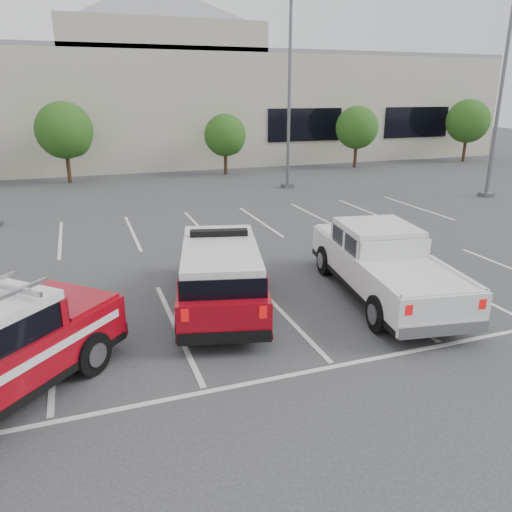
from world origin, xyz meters
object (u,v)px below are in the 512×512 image
Objects in this scene: tree_far_right at (468,123)px; tree_mid_left at (66,132)px; tree_right at (358,129)px; fire_chief_suv at (220,278)px; white_pickup at (383,270)px; light_pole_right at (500,95)px; light_pole_mid at (289,95)px; convention_building at (132,100)px; tree_mid_right at (226,137)px.

tree_mid_left is at bearing 180.00° from tree_far_right.
tree_far_right is at bearing 0.00° from tree_right.
fire_chief_suv is 4.40m from white_pickup.
light_pole_right is 1.76× the size of fire_chief_suv.
fire_chief_suv is at bearing 179.06° from white_pickup.
light_pole_right is 16.95m from white_pickup.
tree_mid_left is 23.45m from white_pickup.
white_pickup is (-12.10, -21.97, -2.02)m from tree_right.
tree_right is 0.69× the size of white_pickup.
light_pole_mid is at bearing 75.13° from fire_chief_suv.
tree_right reaches higher than fire_chief_suv.
tree_far_right reaches higher than tree_right.
white_pickup is at bearing 3.96° from fire_chief_suv.
convention_building reaches higher than tree_right.
tree_right is at bearing 94.31° from light_pole_right.
tree_mid_right is 10.00m from tree_right.
light_pole_right is at bearing -127.04° from tree_far_right.
tree_right reaches higher than tree_mid_right.
tree_right is at bearing -180.00° from tree_far_right.
tree_far_right is 31.25m from white_pickup.
light_pole_mid is at bearing 84.94° from white_pickup.
tree_far_right is 19.19m from light_pole_mid.
tree_mid_left is 1.21× the size of tree_mid_right.
tree_far_right is at bearing 53.91° from white_pickup.
tree_mid_left is at bearing 113.51° from fire_chief_suv.
convention_building is at bearing 101.16° from fire_chief_suv.
tree_right is at bearing 66.19° from fire_chief_suv.
tree_right is (20.00, -0.00, -0.27)m from tree_mid_left.
convention_building is 11.20m from tree_mid_right.
tree_mid_right is at bearing 93.61° from white_pickup.
light_pole_mid is 1.60× the size of white_pickup.
convention_building is 5.86× the size of light_pole_right.
tree_mid_left is 21.61m from fire_chief_suv.
fire_chief_suv is (3.56, -21.20, -2.25)m from tree_mid_left.
tree_far_right is 33.96m from fire_chief_suv.
fire_chief_suv is at bearing -127.79° from tree_right.
tree_far_right is 0.47× the size of light_pole_mid.
tree_mid_left is at bearing 180.00° from tree_right.
tree_mid_left is 20.00m from tree_right.
white_pickup is (-13.01, -9.92, -4.43)m from light_pole_right.
light_pole_mid reaches higher than tree_right.
convention_building is 12.38× the size of tree_mid_left.
tree_far_right is at bearing 52.70° from fire_chief_suv.
light_pole_mid is 1.00× the size of light_pole_right.
tree_far_right is (24.91, -9.82, -1.68)m from convention_building.
tree_mid_right is at bearing -63.43° from convention_building.
light_pole_right reaches higher than tree_mid_left.
light_pole_right is (0.91, -12.05, 2.41)m from tree_right.
convention_building is 12.38× the size of tree_far_right.
light_pole_mid is (1.91, -6.05, 2.68)m from tree_mid_right.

